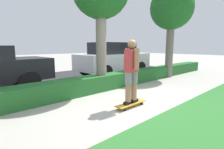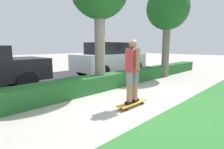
# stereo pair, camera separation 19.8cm
# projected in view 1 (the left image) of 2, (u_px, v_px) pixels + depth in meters

# --- Properties ---
(ground_plane) EXTENTS (60.00, 60.00, 0.00)m
(ground_plane) POSITION_uv_depth(u_px,v_px,m) (130.00, 103.00, 4.69)
(ground_plane) COLOR #ADA89E
(street_asphalt) EXTENTS (15.87, 5.00, 0.01)m
(street_asphalt) POSITION_uv_depth(u_px,v_px,m) (58.00, 80.00, 7.72)
(street_asphalt) COLOR #2D2D30
(street_asphalt) RESTS_ON ground_plane
(hedge_row) EXTENTS (15.87, 0.60, 0.52)m
(hedge_row) POSITION_uv_depth(u_px,v_px,m) (93.00, 84.00, 5.80)
(hedge_row) COLOR #236028
(hedge_row) RESTS_ON ground_plane
(skateboard) EXTENTS (0.93, 0.24, 0.10)m
(skateboard) POSITION_uv_depth(u_px,v_px,m) (131.00, 104.00, 4.36)
(skateboard) COLOR gold
(skateboard) RESTS_ON ground_plane
(skater_person) EXTENTS (0.48, 0.40, 1.56)m
(skater_person) POSITION_uv_depth(u_px,v_px,m) (132.00, 70.00, 4.22)
(skater_person) COLOR black
(skater_person) RESTS_ON skateboard
(tree_far) EXTENTS (2.00, 2.00, 4.27)m
(tree_far) POSITION_uv_depth(u_px,v_px,m) (172.00, 10.00, 8.15)
(tree_far) COLOR #70665B
(tree_far) RESTS_ON ground_plane
(parked_car_middle) EXTENTS (4.01, 1.78, 1.69)m
(parked_car_middle) POSITION_uv_depth(u_px,v_px,m) (113.00, 58.00, 9.09)
(parked_car_middle) COLOR silver
(parked_car_middle) RESTS_ON ground_plane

